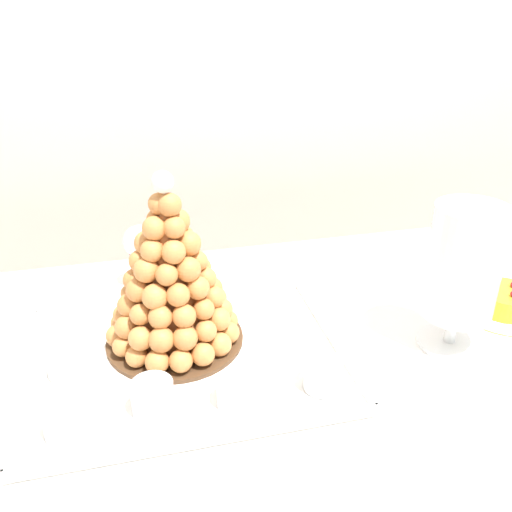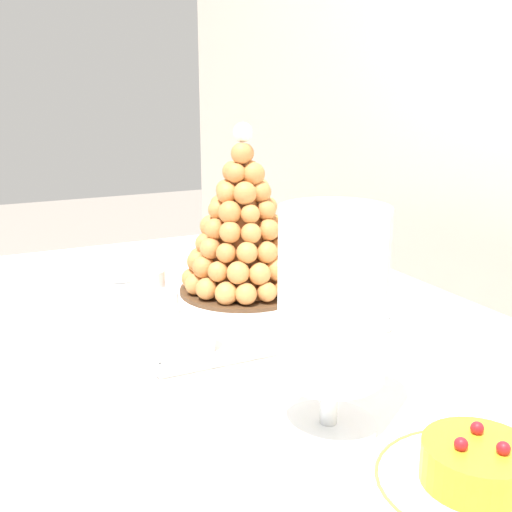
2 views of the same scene
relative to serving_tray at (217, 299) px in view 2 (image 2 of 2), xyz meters
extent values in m
cylinder|color=brown|center=(-0.43, -0.35, -0.41)|extent=(0.04, 0.04, 0.76)
cylinder|color=brown|center=(-0.43, 0.34, -0.41)|extent=(0.04, 0.04, 0.76)
cube|color=brown|center=(0.25, -0.01, -0.02)|extent=(1.49, 0.81, 0.02)
cube|color=white|center=(0.25, -0.01, -0.01)|extent=(1.55, 0.87, 0.00)
cube|color=white|center=(0.25, 0.43, -0.14)|extent=(1.55, 0.01, 0.25)
cube|color=white|center=(-0.52, -0.01, -0.14)|extent=(0.01, 0.87, 0.25)
cube|color=white|center=(0.00, 0.00, 0.00)|extent=(0.53, 0.39, 0.01)
cube|color=white|center=(0.00, -0.20, 0.01)|extent=(0.53, 0.01, 0.02)
cube|color=white|center=(0.00, 0.20, 0.01)|extent=(0.53, 0.01, 0.02)
cube|color=white|center=(-0.26, 0.00, 0.01)|extent=(0.01, 0.39, 0.02)
cube|color=white|center=(0.26, 0.00, 0.01)|extent=(0.01, 0.39, 0.02)
cylinder|color=white|center=(0.00, 0.00, 0.00)|extent=(0.36, 0.36, 0.00)
cylinder|color=#4C331E|center=(-0.01, 0.06, 0.01)|extent=(0.24, 0.24, 0.01)
cone|color=#B16B38|center=(-0.01, 0.06, 0.15)|extent=(0.17, 0.17, 0.27)
sphere|color=#CF8344|center=(0.09, 0.06, 0.03)|extent=(0.04, 0.04, 0.04)
sphere|color=#CE8243|center=(0.08, 0.10, 0.03)|extent=(0.04, 0.04, 0.04)
sphere|color=#D38847|center=(0.06, 0.13, 0.03)|extent=(0.04, 0.04, 0.04)
sphere|color=#D48A49|center=(0.03, 0.15, 0.03)|extent=(0.04, 0.04, 0.04)
sphere|color=#D48948|center=(-0.01, 0.16, 0.03)|extent=(0.04, 0.04, 0.04)
sphere|color=#D38747|center=(-0.05, 0.15, 0.03)|extent=(0.04, 0.04, 0.04)
sphere|color=#D18646|center=(-0.08, 0.13, 0.03)|extent=(0.03, 0.03, 0.03)
sphere|color=#CF8344|center=(-0.10, 0.10, 0.03)|extent=(0.04, 0.04, 0.04)
sphere|color=#D38848|center=(-0.11, 0.06, 0.03)|extent=(0.04, 0.04, 0.04)
sphere|color=#D28747|center=(-0.10, 0.02, 0.03)|extent=(0.04, 0.04, 0.04)
sphere|color=#D38848|center=(-0.08, -0.01, 0.03)|extent=(0.04, 0.04, 0.04)
sphere|color=#D38847|center=(-0.05, -0.03, 0.03)|extent=(0.04, 0.04, 0.04)
sphere|color=#D38847|center=(-0.01, -0.04, 0.03)|extent=(0.04, 0.04, 0.04)
sphere|color=#D28747|center=(0.03, -0.03, 0.03)|extent=(0.04, 0.04, 0.04)
sphere|color=#D48949|center=(0.06, -0.01, 0.03)|extent=(0.04, 0.04, 0.04)
sphere|color=#CF8445|center=(0.08, 0.02, 0.03)|extent=(0.04, 0.04, 0.04)
sphere|color=#D48948|center=(0.07, 0.09, 0.06)|extent=(0.04, 0.04, 0.04)
sphere|color=#D18646|center=(0.05, 0.12, 0.06)|extent=(0.04, 0.04, 0.04)
sphere|color=#D18646|center=(0.02, 0.14, 0.06)|extent=(0.04, 0.04, 0.04)
sphere|color=#CE8143|center=(-0.02, 0.15, 0.06)|extent=(0.04, 0.04, 0.04)
sphere|color=#D48948|center=(-0.06, 0.13, 0.06)|extent=(0.04, 0.04, 0.04)
sphere|color=#D28747|center=(-0.09, 0.10, 0.06)|extent=(0.04, 0.04, 0.04)
sphere|color=#D38847|center=(-0.10, 0.07, 0.07)|extent=(0.04, 0.04, 0.04)
sphere|color=#CF8345|center=(-0.09, 0.03, 0.06)|extent=(0.04, 0.04, 0.04)
sphere|color=#D48948|center=(-0.07, 0.00, 0.06)|extent=(0.04, 0.04, 0.04)
sphere|color=#D18646|center=(-0.04, -0.02, 0.07)|extent=(0.04, 0.04, 0.04)
sphere|color=#CF8445|center=(0.00, -0.03, 0.07)|extent=(0.04, 0.04, 0.04)
sphere|color=#D28747|center=(0.03, -0.01, 0.06)|extent=(0.04, 0.04, 0.04)
sphere|color=#D48948|center=(0.06, 0.02, 0.07)|extent=(0.04, 0.04, 0.04)
sphere|color=#D48948|center=(0.07, 0.05, 0.06)|extent=(0.04, 0.04, 0.04)
sphere|color=#D48948|center=(0.04, 0.11, 0.10)|extent=(0.04, 0.04, 0.04)
sphere|color=#D28646|center=(0.01, 0.13, 0.10)|extent=(0.04, 0.04, 0.04)
sphere|color=#D28646|center=(-0.02, 0.13, 0.10)|extent=(0.04, 0.04, 0.04)
sphere|color=#D08445|center=(-0.06, 0.12, 0.10)|extent=(0.04, 0.04, 0.04)
sphere|color=#D28747|center=(-0.08, 0.08, 0.10)|extent=(0.04, 0.04, 0.04)
sphere|color=#CE8143|center=(-0.08, 0.05, 0.10)|extent=(0.04, 0.04, 0.04)
sphere|color=#D18646|center=(-0.07, 0.01, 0.10)|extent=(0.04, 0.04, 0.04)
sphere|color=#D28747|center=(-0.04, -0.01, 0.10)|extent=(0.04, 0.04, 0.04)
sphere|color=#D28747|center=(0.00, -0.01, 0.10)|extent=(0.04, 0.04, 0.04)
sphere|color=#CD8143|center=(0.04, 0.00, 0.10)|extent=(0.04, 0.04, 0.04)
sphere|color=#D38848|center=(0.06, 0.03, 0.10)|extent=(0.04, 0.04, 0.04)
sphere|color=#CE8244|center=(0.06, 0.07, 0.10)|extent=(0.04, 0.04, 0.04)
sphere|color=#CF8344|center=(0.02, 0.11, 0.13)|extent=(0.04, 0.04, 0.04)
sphere|color=#CD8143|center=(-0.02, 0.12, 0.13)|extent=(0.04, 0.04, 0.04)
sphere|color=#CE8244|center=(-0.05, 0.10, 0.13)|extent=(0.04, 0.04, 0.04)
sphere|color=#CF8344|center=(-0.07, 0.07, 0.13)|extent=(0.04, 0.04, 0.04)
sphere|color=#CD8143|center=(-0.07, 0.03, 0.13)|extent=(0.04, 0.04, 0.04)
sphere|color=#D48A49|center=(-0.04, 0.01, 0.13)|extent=(0.04, 0.04, 0.04)
sphere|color=#CE8244|center=(-0.01, 0.00, 0.13)|extent=(0.04, 0.04, 0.04)
sphere|color=#D28647|center=(0.03, 0.01, 0.13)|extent=(0.04, 0.04, 0.04)
sphere|color=#D38847|center=(0.05, 0.05, 0.13)|extent=(0.04, 0.04, 0.04)
sphere|color=#CE8143|center=(0.04, 0.08, 0.13)|extent=(0.04, 0.04, 0.04)
sphere|color=#CE8243|center=(0.00, 0.11, 0.17)|extent=(0.04, 0.04, 0.04)
sphere|color=#CE8243|center=(-0.04, 0.10, 0.17)|extent=(0.04, 0.04, 0.04)
sphere|color=#D18646|center=(-0.06, 0.07, 0.17)|extent=(0.04, 0.04, 0.04)
sphere|color=#D38848|center=(-0.05, 0.03, 0.17)|extent=(0.04, 0.04, 0.04)
sphere|color=#D08545|center=(-0.02, 0.01, 0.17)|extent=(0.04, 0.04, 0.04)
sphere|color=#CE8243|center=(0.02, 0.02, 0.17)|extent=(0.04, 0.04, 0.04)
sphere|color=#D28747|center=(0.04, 0.05, 0.16)|extent=(0.04, 0.04, 0.04)
sphere|color=#CD8143|center=(0.03, 0.09, 0.17)|extent=(0.04, 0.04, 0.04)
sphere|color=#D08445|center=(-0.02, 0.09, 0.20)|extent=(0.04, 0.04, 0.04)
sphere|color=#D38848|center=(-0.05, 0.07, 0.20)|extent=(0.04, 0.04, 0.04)
sphere|color=#D48948|center=(-0.04, 0.04, 0.20)|extent=(0.04, 0.04, 0.04)
sphere|color=#D48948|center=(-0.01, 0.03, 0.20)|extent=(0.04, 0.04, 0.04)
sphere|color=#D18546|center=(0.02, 0.05, 0.20)|extent=(0.04, 0.04, 0.04)
sphere|color=#CE8244|center=(0.02, 0.08, 0.20)|extent=(0.04, 0.04, 0.04)
sphere|color=#D18646|center=(-0.02, 0.08, 0.23)|extent=(0.04, 0.04, 0.04)
sphere|color=#D28747|center=(-0.03, 0.05, 0.23)|extent=(0.04, 0.04, 0.04)
sphere|color=#D08445|center=(0.00, 0.04, 0.23)|extent=(0.04, 0.04, 0.04)
sphere|color=#CF8344|center=(0.01, 0.07, 0.23)|extent=(0.04, 0.04, 0.04)
sphere|color=#D18646|center=(-0.02, 0.07, 0.27)|extent=(0.04, 0.04, 0.04)
sphere|color=#D18546|center=(0.00, 0.05, 0.27)|extent=(0.04, 0.04, 0.04)
sphere|color=white|center=(-0.01, 0.06, 0.30)|extent=(0.04, 0.04, 0.04)
cylinder|color=silver|center=(-0.19, -0.13, 0.03)|extent=(0.05, 0.05, 0.05)
cylinder|color=gold|center=(-0.19, -0.13, 0.01)|extent=(0.05, 0.05, 0.02)
cylinder|color=#EAC166|center=(-0.19, -0.13, 0.03)|extent=(0.05, 0.05, 0.01)
sphere|color=brown|center=(-0.20, -0.13, 0.04)|extent=(0.01, 0.01, 0.01)
cylinder|color=silver|center=(-0.06, -0.11, 0.03)|extent=(0.06, 0.06, 0.05)
cylinder|color=gold|center=(-0.06, -0.11, 0.01)|extent=(0.06, 0.06, 0.02)
cylinder|color=#EAC166|center=(-0.06, -0.11, 0.03)|extent=(0.06, 0.06, 0.02)
sphere|color=brown|center=(-0.06, -0.11, 0.04)|extent=(0.02, 0.02, 0.02)
cylinder|color=silver|center=(0.06, -0.13, 0.03)|extent=(0.06, 0.06, 0.05)
cylinder|color=gold|center=(0.06, -0.13, 0.01)|extent=(0.05, 0.05, 0.02)
cylinder|color=#EAC166|center=(0.06, -0.13, 0.03)|extent=(0.05, 0.05, 0.01)
sphere|color=brown|center=(0.06, -0.13, 0.04)|extent=(0.02, 0.02, 0.02)
cylinder|color=silver|center=(0.20, -0.12, 0.03)|extent=(0.06, 0.06, 0.05)
cylinder|color=#F4EAC6|center=(0.20, -0.12, 0.01)|extent=(0.05, 0.05, 0.02)
cylinder|color=white|center=(0.20, -0.12, 0.03)|extent=(0.05, 0.05, 0.02)
sphere|color=brown|center=(0.20, -0.12, 0.04)|extent=(0.02, 0.02, 0.02)
cylinder|color=white|center=(-0.18, 0.02, 0.01)|extent=(0.08, 0.08, 0.02)
cylinder|color=#F2CC59|center=(-0.18, 0.02, 0.02)|extent=(0.08, 0.08, 0.00)
cylinder|color=white|center=(0.47, -0.06, 0.00)|extent=(0.11, 0.11, 0.01)
cylinder|color=white|center=(0.47, -0.06, 0.03)|extent=(0.02, 0.02, 0.06)
cylinder|color=white|center=(0.47, -0.06, 0.16)|extent=(0.12, 0.12, 0.20)
cylinder|color=#D199D8|center=(0.50, -0.06, 0.08)|extent=(0.05, 0.05, 0.04)
cylinder|color=pink|center=(0.45, -0.03, 0.08)|extent=(0.05, 0.05, 0.05)
cylinder|color=yellow|center=(0.46, -0.07, 0.08)|extent=(0.06, 0.05, 0.06)
cylinder|color=#72B2E0|center=(0.49, -0.04, 0.10)|extent=(0.06, 0.05, 0.05)
cylinder|color=#E54C47|center=(0.46, -0.04, 0.10)|extent=(0.05, 0.05, 0.05)
cylinder|color=#9ED860|center=(0.45, -0.06, 0.10)|extent=(0.04, 0.04, 0.03)
cylinder|color=#72B2E0|center=(0.48, -0.07, 0.10)|extent=(0.06, 0.05, 0.06)
cylinder|color=#F9A54C|center=(0.47, -0.04, 0.12)|extent=(0.07, 0.04, 0.07)
cylinder|color=yellow|center=(0.45, -0.04, 0.12)|extent=(0.05, 0.05, 0.04)
cylinder|color=yellow|center=(0.46, -0.09, 0.12)|extent=(0.06, 0.04, 0.06)
cylinder|color=#F9A54C|center=(0.48, -0.06, 0.12)|extent=(0.05, 0.05, 0.04)
cylinder|color=pink|center=(0.46, -0.04, 0.14)|extent=(0.06, 0.04, 0.06)
cylinder|color=#72B2E0|center=(0.45, -0.07, 0.14)|extent=(0.05, 0.05, 0.03)
cylinder|color=yellow|center=(0.48, -0.08, 0.14)|extent=(0.05, 0.04, 0.05)
cylinder|color=pink|center=(0.50, -0.04, 0.14)|extent=(0.06, 0.04, 0.06)
cylinder|color=yellow|center=(0.45, -0.04, 0.16)|extent=(0.04, 0.04, 0.04)
cylinder|color=#F9A54C|center=(0.47, -0.07, 0.16)|extent=(0.06, 0.05, 0.05)
cylinder|color=pink|center=(0.50, -0.05, 0.16)|extent=(0.06, 0.04, 0.06)
cylinder|color=yellow|center=(0.45, -0.05, 0.18)|extent=(0.05, 0.05, 0.03)
cylinder|color=brown|center=(0.48, -0.08, 0.18)|extent=(0.04, 0.04, 0.02)
cylinder|color=brown|center=(0.48, -0.04, 0.18)|extent=(0.05, 0.04, 0.05)
cylinder|color=#9ED860|center=(0.46, -0.06, 0.20)|extent=(0.06, 0.05, 0.06)
cylinder|color=pink|center=(0.48, -0.06, 0.20)|extent=(0.06, 0.05, 0.06)
cylinder|color=brown|center=(0.48, -0.04, 0.20)|extent=(0.04, 0.04, 0.02)
cylinder|color=brown|center=(0.46, -0.08, 0.22)|extent=(0.06, 0.05, 0.05)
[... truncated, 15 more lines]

